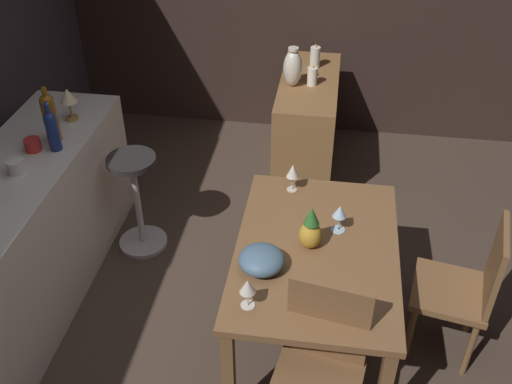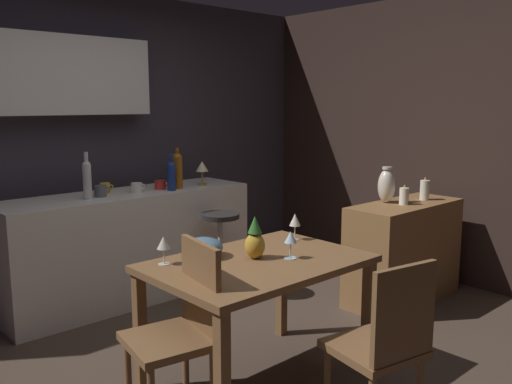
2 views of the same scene
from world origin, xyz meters
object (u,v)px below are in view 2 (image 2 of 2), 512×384
object	(u,v)px
bar_stool	(220,253)
pillar_candle_short	(425,190)
vase_ceramic_ivory	(386,186)
wine_glass_left	(164,244)
pillar_candle_tall	(404,196)
sideboard_cabinet	(404,252)
pineapple_centerpiece	(255,240)
chair_near_window	(181,328)
fruit_bowl	(204,247)
cup_mustard	(105,188)
cup_white	(137,188)
wine_bottle_clear	(87,178)
wine_bottle_cobalt	(171,174)
wine_glass_right	(291,238)
wine_bottle_amber	(178,169)
wine_glass_center	(295,220)
cup_slate	(101,191)
chair_by_doorway	(385,343)
cup_red	(160,185)
counter_lamp	(202,168)
dining_table	(258,276)

from	to	relation	value
bar_stool	pillar_candle_short	xyz separation A→B (m)	(1.34, -1.08, 0.52)
pillar_candle_short	vase_ceramic_ivory	bearing A→B (deg)	157.77
wine_glass_left	pillar_candle_tall	size ratio (longest dim) A/B	1.00
sideboard_cabinet	pineapple_centerpiece	world-z (taller)	pineapple_centerpiece
chair_near_window	fruit_bowl	xyz separation A→B (m)	(0.39, 0.32, 0.28)
cup_mustard	vase_ceramic_ivory	world-z (taller)	vase_ceramic_ivory
cup_white	vase_ceramic_ivory	size ratio (longest dim) A/B	0.43
wine_bottle_clear	wine_glass_left	bearing A→B (deg)	-98.71
wine_bottle_cobalt	vase_ceramic_ivory	distance (m)	1.78
sideboard_cabinet	wine_bottle_cobalt	distance (m)	2.04
fruit_bowl	wine_glass_right	bearing A→B (deg)	-45.99
chair_near_window	cup_mustard	world-z (taller)	cup_mustard
bar_stool	fruit_bowl	world-z (taller)	fruit_bowl
bar_stool	wine_bottle_amber	bearing A→B (deg)	107.72
wine_glass_center	cup_mustard	distance (m)	1.72
bar_stool	wine_bottle_clear	size ratio (longest dim) A/B	2.00
cup_mustard	cup_slate	distance (m)	0.15
chair_near_window	pillar_candle_short	xyz separation A→B (m)	(2.62, 0.22, 0.38)
wine_glass_left	vase_ceramic_ivory	xyz separation A→B (m)	(2.14, 0.01, 0.10)
fruit_bowl	chair_by_doorway	bearing A→B (deg)	-75.49
chair_by_doorway	cup_red	xyz separation A→B (m)	(0.36, 2.53, 0.45)
cup_white	pillar_candle_tall	bearing A→B (deg)	-45.54
fruit_bowl	wine_bottle_clear	bearing A→B (deg)	91.66
sideboard_cabinet	cup_white	xyz separation A→B (m)	(-1.59, 1.53, 0.53)
sideboard_cabinet	cup_mustard	world-z (taller)	cup_mustard
sideboard_cabinet	cup_slate	xyz separation A→B (m)	(-1.91, 1.53, 0.54)
bar_stool	pineapple_centerpiece	distance (m)	1.45
pillar_candle_tall	wine_glass_center	bearing A→B (deg)	178.83
wine_bottle_clear	wine_bottle_cobalt	bearing A→B (deg)	-6.52
sideboard_cabinet	vase_ceramic_ivory	bearing A→B (deg)	130.16
pineapple_centerpiece	pillar_candle_tall	size ratio (longest dim) A/B	1.55
wine_glass_right	counter_lamp	size ratio (longest dim) A/B	0.74
dining_table	cup_red	xyz separation A→B (m)	(0.45, 1.72, 0.29)
dining_table	pineapple_centerpiece	distance (m)	0.20
wine_glass_left	vase_ceramic_ivory	distance (m)	2.14
wine_glass_center	cup_white	xyz separation A→B (m)	(-0.28, 1.53, 0.07)
wine_glass_left	counter_lamp	xyz separation A→B (m)	(1.27, 1.35, 0.19)
cup_white	vase_ceramic_ivory	xyz separation A→B (m)	(1.49, -1.41, 0.02)
wine_glass_right	vase_ceramic_ivory	distance (m)	1.59
wine_glass_right	cup_mustard	world-z (taller)	cup_mustard
pineapple_centerpiece	cup_slate	xyz separation A→B (m)	(-0.12, 1.67, 0.10)
wine_glass_center	cup_mustard	xyz separation A→B (m)	(-0.50, 1.64, 0.07)
dining_table	wine_bottle_clear	bearing A→B (deg)	97.85
chair_near_window	wine_glass_center	bearing A→B (deg)	12.66
wine_bottle_amber	counter_lamp	world-z (taller)	wine_bottle_amber
cup_slate	pillar_candle_short	size ratio (longest dim) A/B	0.68
wine_glass_right	cup_white	size ratio (longest dim) A/B	1.27
bar_stool	wine_glass_right	world-z (taller)	wine_glass_right
wine_bottle_clear	pillar_candle_short	world-z (taller)	wine_bottle_clear
sideboard_cabinet	cup_white	bearing A→B (deg)	136.12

